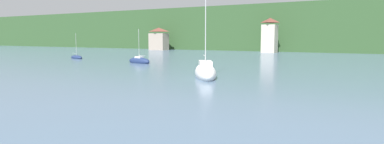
{
  "coord_description": "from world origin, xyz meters",
  "views": [
    {
      "loc": [
        11.41,
        20.16,
        4.27
      ],
      "look_at": [
        0.0,
        40.7,
        1.67
      ],
      "focal_mm": 29.6,
      "sensor_mm": 36.0,
      "label": 1
    }
  ],
  "objects": [
    {
      "name": "shore_building_west",
      "position": [
        -49.18,
        106.58,
        3.56
      ],
      "size": [
        5.94,
        3.9,
        7.34
      ],
      "color": "gray",
      "rests_on": "ground_plane"
    },
    {
      "name": "shore_building_westcentral",
      "position": [
        -12.29,
        106.67,
        4.6
      ],
      "size": [
        3.85,
        4.1,
        9.46
      ],
      "color": "#BCB29E",
      "rests_on": "ground_plane"
    },
    {
      "name": "sailboat_far_8",
      "position": [
        -21.43,
        61.35,
        0.34
      ],
      "size": [
        5.01,
        2.44,
        5.95
      ],
      "rotation": [
        0.0,
        0.0,
        2.94
      ],
      "color": "navy",
      "rests_on": "ground_plane"
    },
    {
      "name": "sailboat_far_7",
      "position": [
        -3.76,
        50.42,
        0.52
      ],
      "size": [
        5.91,
        7.72,
        11.73
      ],
      "rotation": [
        0.0,
        0.0,
        5.27
      ],
      "color": "white",
      "rests_on": "ground_plane"
    },
    {
      "name": "wooded_hillside",
      "position": [
        14.64,
        146.74,
        6.07
      ],
      "size": [
        352.0,
        60.6,
        25.57
      ],
      "color": "#2D4C28",
      "rests_on": "ground_plane"
    },
    {
      "name": "sailboat_far_4",
      "position": [
        -39.49,
        64.16,
        0.22
      ],
      "size": [
        4.51,
        2.61,
        5.29
      ],
      "rotation": [
        0.0,
        0.0,
        5.97
      ],
      "color": "navy",
      "rests_on": "ground_plane"
    }
  ]
}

